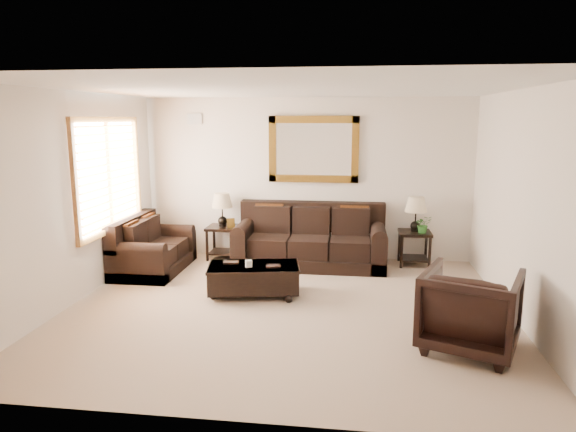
# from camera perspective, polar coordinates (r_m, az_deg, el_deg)

# --- Properties ---
(room) EXTENTS (5.51, 5.01, 2.71)m
(room) POSITION_cam_1_polar(r_m,az_deg,el_deg) (6.23, -0.20, 1.49)
(room) COLOR gray
(room) RESTS_ON ground
(window) EXTENTS (0.07, 1.96, 1.66)m
(window) POSITION_cam_1_polar(r_m,az_deg,el_deg) (7.87, -19.22, 4.31)
(window) COLOR white
(window) RESTS_ON room
(mirror) EXTENTS (1.50, 0.06, 1.10)m
(mirror) POSITION_cam_1_polar(r_m,az_deg,el_deg) (8.60, 2.85, 7.40)
(mirror) COLOR #4F320F
(mirror) RESTS_ON room
(air_vent) EXTENTS (0.25, 0.02, 0.18)m
(air_vent) POSITION_cam_1_polar(r_m,az_deg,el_deg) (8.99, -10.34, 10.58)
(air_vent) COLOR #999999
(air_vent) RESTS_ON room
(sofa) EXTENTS (2.41, 1.04, 0.99)m
(sofa) POSITION_cam_1_polar(r_m,az_deg,el_deg) (8.39, 2.51, -3.00)
(sofa) COLOR black
(sofa) RESTS_ON room
(loveseat) EXTENTS (0.90, 1.52, 0.85)m
(loveseat) POSITION_cam_1_polar(r_m,az_deg,el_deg) (8.35, -15.04, -3.75)
(loveseat) COLOR black
(loveseat) RESTS_ON room
(end_table_left) EXTENTS (0.51, 0.51, 1.13)m
(end_table_left) POSITION_cam_1_polar(r_m,az_deg,el_deg) (8.73, -7.29, -0.00)
(end_table_left) COLOR black
(end_table_left) RESTS_ON room
(end_table_right) EXTENTS (0.51, 0.51, 1.12)m
(end_table_right) POSITION_cam_1_polar(r_m,az_deg,el_deg) (8.51, 13.98, -0.52)
(end_table_right) COLOR black
(end_table_right) RESTS_ON room
(coffee_table) EXTENTS (1.31, 0.86, 0.52)m
(coffee_table) POSITION_cam_1_polar(r_m,az_deg,el_deg) (6.99, -3.84, -6.70)
(coffee_table) COLOR black
(coffee_table) RESTS_ON room
(armchair) EXTENTS (1.17, 1.13, 0.94)m
(armchair) POSITION_cam_1_polar(r_m,az_deg,el_deg) (5.64, 19.63, -9.40)
(armchair) COLOR black
(armchair) RESTS_ON floor
(potted_plant) EXTENTS (0.32, 0.34, 0.22)m
(potted_plant) POSITION_cam_1_polar(r_m,az_deg,el_deg) (8.45, 14.78, -1.11)
(potted_plant) COLOR #285E20
(potted_plant) RESTS_ON end_table_right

